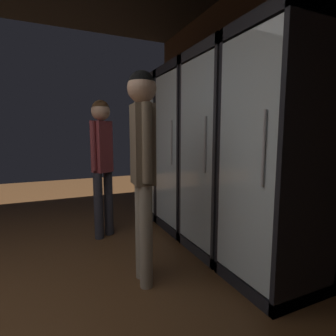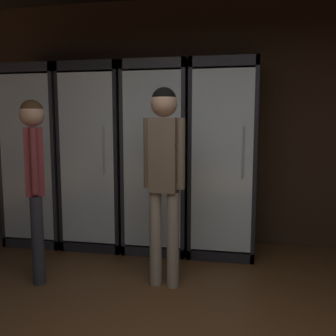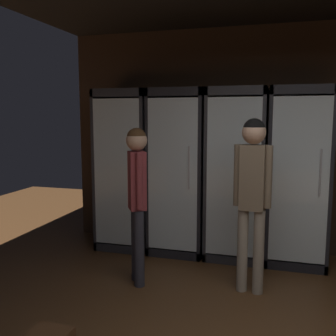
{
  "view_description": "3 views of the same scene",
  "coord_description": "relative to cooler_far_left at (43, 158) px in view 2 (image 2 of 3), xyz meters",
  "views": [
    {
      "loc": [
        1.45,
        1.06,
        1.21
      ],
      "look_at": [
        -1.71,
        2.48,
        0.77
      ],
      "focal_mm": 28.09,
      "sensor_mm": 36.0,
      "label": 1
    },
    {
      "loc": [
        0.1,
        -1.23,
        1.4
      ],
      "look_at": [
        -0.62,
        2.52,
        0.92
      ],
      "focal_mm": 38.94,
      "sensor_mm": 36.0,
      "label": 2
    },
    {
      "loc": [
        -0.27,
        -1.93,
        1.71
      ],
      "look_at": [
        -1.6,
        2.64,
        1.06
      ],
      "focal_mm": 41.13,
      "sensor_mm": 36.0,
      "label": 3
    }
  ],
  "objects": [
    {
      "name": "shopper_far",
      "position": [
        0.54,
        -1.1,
        -0.0
      ],
      "size": [
        0.24,
        0.27,
        1.59
      ],
      "color": "#2D2D38",
      "rests_on": "ground"
    },
    {
      "name": "shopper_near",
      "position": [
        1.66,
        -0.99,
        0.08
      ],
      "size": [
        0.36,
        0.22,
        1.69
      ],
      "color": "gray",
      "rests_on": "ground"
    },
    {
      "name": "cooler_center",
      "position": [
        1.41,
        -0.0,
        0.01
      ],
      "size": [
        0.67,
        0.67,
        2.03
      ],
      "color": "#2B2B30",
      "rests_on": "ground"
    },
    {
      "name": "cooler_far_left",
      "position": [
        0.0,
        0.0,
        0.0
      ],
      "size": [
        0.67,
        0.67,
        2.03
      ],
      "color": "#2B2B30",
      "rests_on": "ground"
    },
    {
      "name": "wall_back",
      "position": [
        2.16,
        0.33,
        0.41
      ],
      "size": [
        6.0,
        0.06,
        2.8
      ],
      "primitive_type": "cube",
      "color": "#382619",
      "rests_on": "ground"
    },
    {
      "name": "cooler_left",
      "position": [
        0.7,
        -0.0,
        0.01
      ],
      "size": [
        0.67,
        0.67,
        2.03
      ],
      "color": "black",
      "rests_on": "ground"
    },
    {
      "name": "cooler_right",
      "position": [
        2.11,
        -0.0,
        0.0
      ],
      "size": [
        0.67,
        0.67,
        2.03
      ],
      "color": "black",
      "rests_on": "ground"
    }
  ]
}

